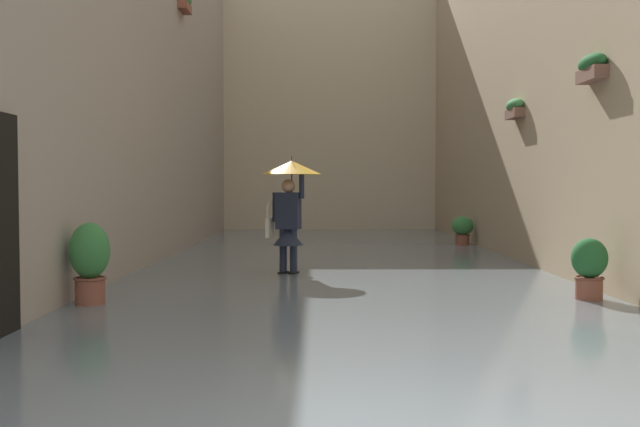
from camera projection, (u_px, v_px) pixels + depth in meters
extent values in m
plane|color=slate|center=(338.00, 266.00, 13.55)|extent=(60.00, 60.00, 0.00)
cube|color=slate|center=(338.00, 264.00, 13.55)|extent=(7.62, 25.77, 0.08)
cube|color=brown|center=(592.00, 75.00, 9.76)|extent=(0.20, 0.70, 0.18)
ellipsoid|color=#23602D|center=(592.00, 63.00, 9.75)|extent=(0.28, 0.76, 0.24)
cube|color=brown|center=(515.00, 114.00, 13.58)|extent=(0.20, 0.70, 0.18)
ellipsoid|color=#428947|center=(515.00, 105.00, 13.57)|extent=(0.28, 0.76, 0.24)
cube|color=#A89989|center=(105.00, 49.00, 13.38)|extent=(1.80, 23.77, 8.04)
cube|color=brown|center=(185.00, 7.00, 15.94)|extent=(0.20, 0.70, 0.18)
ellipsoid|color=#387F3D|center=(185.00, 0.00, 15.93)|extent=(0.28, 0.76, 0.24)
cube|color=beige|center=(329.00, 104.00, 24.16)|extent=(10.42, 1.80, 8.41)
cube|color=black|center=(283.00, 275.00, 11.83)|extent=(0.18, 0.26, 0.10)
cylinder|color=#1E2333|center=(283.00, 250.00, 11.82)|extent=(0.15, 0.15, 0.70)
cube|color=black|center=(294.00, 275.00, 11.78)|extent=(0.18, 0.26, 0.10)
cylinder|color=#1E2333|center=(294.00, 251.00, 11.76)|extent=(0.15, 0.15, 0.70)
cube|color=#1E2333|center=(288.00, 211.00, 11.76)|extent=(0.43, 0.32, 0.60)
cone|color=#1E2333|center=(288.00, 236.00, 11.78)|extent=(0.63, 0.63, 0.28)
sphere|color=tan|center=(288.00, 186.00, 11.75)|extent=(0.22, 0.22, 0.22)
cylinder|color=#1E2333|center=(302.00, 185.00, 11.68)|extent=(0.11, 0.11, 0.44)
cylinder|color=#1E2333|center=(275.00, 207.00, 11.83)|extent=(0.11, 0.11, 0.48)
cylinder|color=black|center=(292.00, 180.00, 11.73)|extent=(0.02, 0.02, 0.40)
cone|color=gold|center=(292.00, 168.00, 11.72)|extent=(0.97, 0.97, 0.22)
cylinder|color=black|center=(292.00, 159.00, 11.71)|extent=(0.01, 0.01, 0.08)
cube|color=beige|center=(270.00, 228.00, 11.85)|extent=(0.14, 0.29, 0.32)
torus|color=beige|center=(270.00, 211.00, 11.84)|extent=(0.11, 0.29, 0.30)
cylinder|color=brown|center=(462.00, 241.00, 17.40)|extent=(0.33, 0.33, 0.31)
torus|color=brown|center=(462.00, 235.00, 17.39)|extent=(0.36, 0.36, 0.04)
ellipsoid|color=#387F3D|center=(463.00, 226.00, 17.38)|extent=(0.52, 0.52, 0.45)
cylinder|color=brown|center=(90.00, 294.00, 8.73)|extent=(0.35, 0.35, 0.39)
torus|color=brown|center=(90.00, 278.00, 8.72)|extent=(0.39, 0.39, 0.04)
ellipsoid|color=#387F3D|center=(90.00, 251.00, 8.71)|extent=(0.48, 0.48, 0.67)
cylinder|color=brown|center=(589.00, 292.00, 9.10)|extent=(0.33, 0.33, 0.35)
torus|color=brown|center=(589.00, 278.00, 9.10)|extent=(0.37, 0.37, 0.04)
ellipsoid|color=#23602D|center=(589.00, 258.00, 9.09)|extent=(0.45, 0.45, 0.50)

